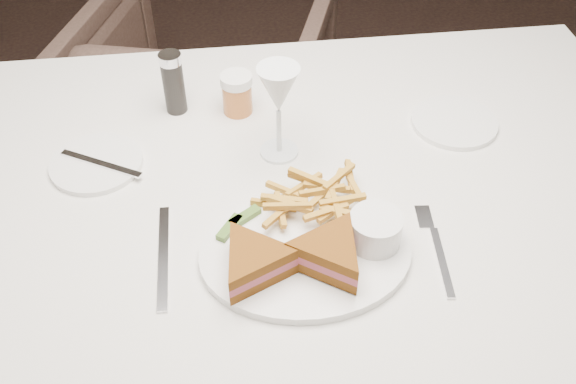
% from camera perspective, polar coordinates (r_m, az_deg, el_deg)
% --- Properties ---
extents(ground, '(5.00, 5.00, 0.00)m').
position_cam_1_polar(ground, '(1.77, 0.55, -13.53)').
color(ground, black).
rests_on(ground, ground).
extents(table, '(1.51, 1.08, 0.75)m').
position_cam_1_polar(table, '(1.35, -0.47, -11.62)').
color(table, silver).
rests_on(table, ground).
extents(chair_far, '(0.89, 0.87, 0.70)m').
position_cam_1_polar(chair_far, '(2.00, -7.13, 8.68)').
color(chair_far, '#45322A').
rests_on(chair_far, ground).
extents(table_setting, '(0.81, 0.65, 0.18)m').
position_cam_1_polar(table_setting, '(1.01, 0.42, -0.39)').
color(table_setting, white).
rests_on(table_setting, table).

